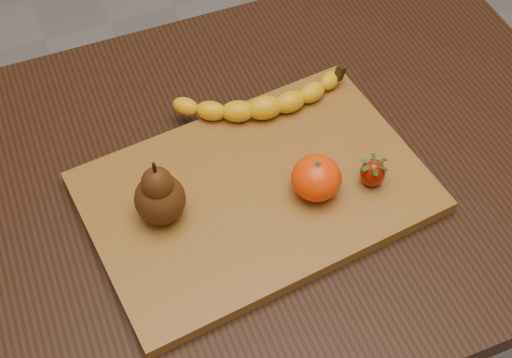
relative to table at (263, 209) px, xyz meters
name	(u,v)px	position (x,y,z in m)	size (l,w,h in m)	color
table	(263,209)	(0.00, 0.00, 0.00)	(1.00, 0.70, 0.76)	black
cutting_board	(256,192)	(-0.03, -0.04, 0.11)	(0.45, 0.30, 0.02)	brown
banana	(265,108)	(0.03, 0.08, 0.14)	(0.22, 0.06, 0.03)	#ECA70B
pear	(158,190)	(-0.16, -0.03, 0.17)	(0.07, 0.07, 0.10)	#40210A
mandarin	(316,178)	(0.04, -0.07, 0.15)	(0.07, 0.07, 0.06)	#ED3402
strawberry	(373,172)	(0.12, -0.09, 0.14)	(0.03, 0.03, 0.04)	#8B1103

